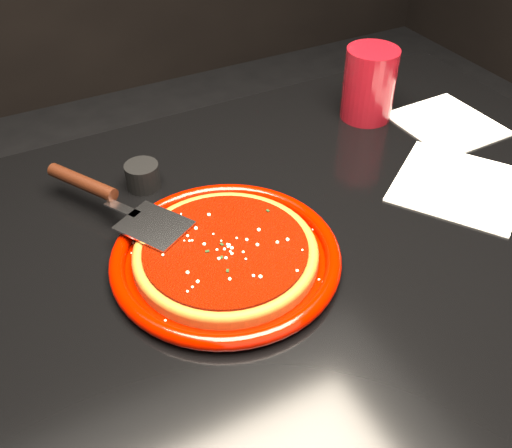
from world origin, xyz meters
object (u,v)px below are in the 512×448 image
Objects in this scene: cup at (369,84)px; ramekin at (143,176)px; plate at (226,256)px; table at (271,403)px; pizza_server at (116,200)px.

cup reaches higher than ramekin.
table is at bearing -5.35° from plate.
plate is 5.84× the size of ramekin.
pizza_server reaches higher than table.
pizza_server is 0.09m from ramekin.
cup is (0.39, 0.23, 0.05)m from plate.
table is at bearing -143.68° from cup.
plate is at bearing 174.65° from table.
table is 9.48× the size of cup.
plate is at bearing -86.99° from pizza_server.
plate is 0.18m from pizza_server.
cup is 0.43m from ramekin.
table is 0.47m from pizza_server.
pizza_server is 5.74× the size of ramekin.
pizza_server is (-0.10, 0.15, 0.03)m from plate.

